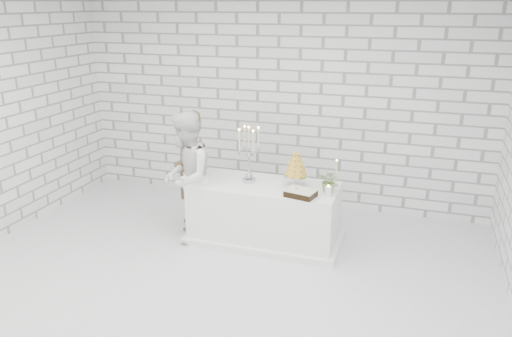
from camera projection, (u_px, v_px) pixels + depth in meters
name	position (u px, v px, depth m)	size (l,w,h in m)	color
ground	(214.00, 282.00, 5.42)	(6.00, 5.00, 0.01)	silver
wall_back	(278.00, 103.00, 7.20)	(6.00, 0.01, 3.00)	white
wall_front	(27.00, 272.00, 2.69)	(6.00, 0.01, 3.00)	white
cake_table	(265.00, 212.00, 6.26)	(1.80, 0.80, 0.75)	white
groom	(189.00, 170.00, 6.52)	(0.58, 0.38, 1.59)	#523926
bride	(187.00, 178.00, 6.16)	(0.80, 0.62, 1.65)	white
candelabra	(249.00, 154.00, 6.12)	(0.29, 0.29, 0.71)	#A7A6B1
croquembouche	(296.00, 168.00, 6.01)	(0.30, 0.30, 0.46)	#B78A26
chocolate_cake	(301.00, 193.00, 5.75)	(0.33, 0.24, 0.08)	black
pillar_candle	(328.00, 192.00, 5.74)	(0.08, 0.08, 0.12)	white
extra_taper	(336.00, 174.00, 6.03)	(0.06, 0.06, 0.32)	beige
flowers	(329.00, 181.00, 5.86)	(0.25, 0.22, 0.28)	#5E8447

